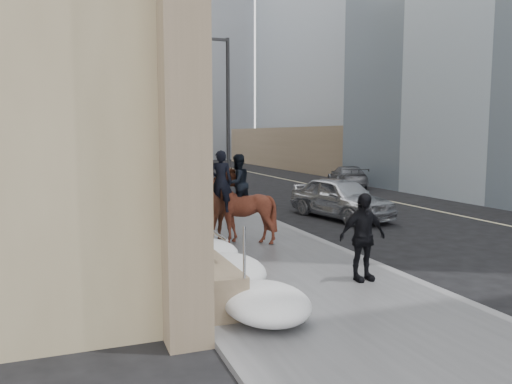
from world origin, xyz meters
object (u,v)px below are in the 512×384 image
Objects in this scene: car_silver at (341,198)px; car_grey at (347,176)px; mounted_horse_left at (219,209)px; pedestrian at (363,237)px; mounted_horse_right at (238,207)px.

car_silver is 12.09m from car_grey.
mounted_horse_left is 4.40m from pedestrian.
car_grey is (11.86, 13.69, -0.53)m from mounted_horse_right.
mounted_horse_right is 4.78m from pedestrian.
mounted_horse_left reaches higher than car_grey.
car_silver is at bearing 76.85° from car_grey.
mounted_horse_left is 1.11× the size of mounted_horse_right.
pedestrian is (1.36, -4.58, -0.12)m from mounted_horse_right.
mounted_horse_left reaches higher than mounted_horse_right.
pedestrian is 21.07m from car_grey.
mounted_horse_right is 1.36× the size of pedestrian.
mounted_horse_left reaches higher than car_silver.
pedestrian is 9.00m from car_silver.
car_silver reaches higher than car_grey.
car_grey is at bearing 58.53° from pedestrian.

